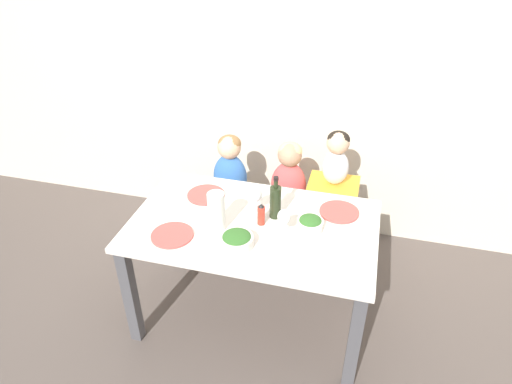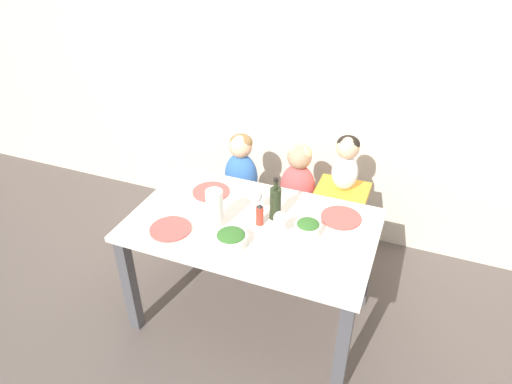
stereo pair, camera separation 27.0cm
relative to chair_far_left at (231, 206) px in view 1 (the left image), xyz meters
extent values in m
plane|color=#564C47|center=(0.36, -0.67, -0.39)|extent=(14.00, 14.00, 0.00)
cube|color=beige|center=(0.36, 0.49, 0.96)|extent=(10.00, 0.06, 2.70)
cube|color=silver|center=(0.36, -0.67, 0.37)|extent=(1.48, 0.89, 0.03)
cube|color=#4C4C51|center=(-0.32, -1.06, -0.02)|extent=(0.07, 0.07, 0.74)
cube|color=#4C4C51|center=(1.04, -1.06, -0.02)|extent=(0.07, 0.07, 0.74)
cube|color=#4C4C51|center=(-0.32, -0.29, -0.02)|extent=(0.07, 0.07, 0.74)
cube|color=#4C4C51|center=(1.04, -0.29, -0.02)|extent=(0.07, 0.07, 0.74)
cylinder|color=silver|center=(-0.14, -0.14, -0.18)|extent=(0.04, 0.04, 0.42)
cylinder|color=silver|center=(0.14, -0.14, -0.18)|extent=(0.04, 0.04, 0.42)
cylinder|color=silver|center=(-0.14, 0.14, -0.18)|extent=(0.04, 0.04, 0.42)
cylinder|color=silver|center=(0.14, 0.14, -0.18)|extent=(0.04, 0.04, 0.42)
cube|color=tan|center=(0.00, 0.00, 0.05)|extent=(0.42, 0.36, 0.05)
cylinder|color=silver|center=(0.31, -0.14, -0.18)|extent=(0.04, 0.04, 0.42)
cylinder|color=silver|center=(0.58, -0.14, -0.18)|extent=(0.04, 0.04, 0.42)
cylinder|color=silver|center=(0.31, 0.14, -0.18)|extent=(0.04, 0.04, 0.42)
cylinder|color=silver|center=(0.58, 0.14, -0.18)|extent=(0.04, 0.04, 0.42)
cube|color=tan|center=(0.45, 0.00, 0.05)|extent=(0.42, 0.36, 0.05)
cylinder|color=silver|center=(0.66, -0.11, -0.05)|extent=(0.04, 0.04, 0.67)
cylinder|color=silver|center=(0.89, -0.11, -0.05)|extent=(0.04, 0.04, 0.67)
cylinder|color=silver|center=(0.66, 0.11, -0.05)|extent=(0.04, 0.04, 0.67)
cylinder|color=silver|center=(0.89, 0.11, -0.05)|extent=(0.04, 0.04, 0.67)
cube|color=gold|center=(0.77, 0.00, 0.30)|extent=(0.36, 0.31, 0.05)
ellipsoid|color=#3366B2|center=(0.00, 0.00, 0.26)|extent=(0.26, 0.19, 0.37)
sphere|color=#D6AD89|center=(0.00, 0.00, 0.51)|extent=(0.17, 0.17, 0.17)
ellipsoid|color=olive|center=(0.00, 0.01, 0.54)|extent=(0.17, 0.16, 0.12)
ellipsoid|color=#C64C4C|center=(0.45, 0.00, 0.26)|extent=(0.26, 0.19, 0.37)
sphere|color=tan|center=(0.45, 0.00, 0.51)|extent=(0.17, 0.17, 0.17)
ellipsoid|color=#DBC684|center=(0.45, 0.01, 0.54)|extent=(0.17, 0.16, 0.12)
ellipsoid|color=silver|center=(0.77, 0.00, 0.46)|extent=(0.18, 0.13, 0.26)
sphere|color=#D6AD89|center=(0.77, 0.00, 0.65)|extent=(0.16, 0.16, 0.16)
ellipsoid|color=black|center=(0.77, 0.01, 0.67)|extent=(0.15, 0.15, 0.11)
cylinder|color=#232D19|center=(0.47, -0.57, 0.49)|extent=(0.07, 0.07, 0.21)
cylinder|color=#232D19|center=(0.47, -0.57, 0.63)|extent=(0.03, 0.03, 0.07)
cylinder|color=black|center=(0.47, -0.57, 0.66)|extent=(0.03, 0.03, 0.02)
cylinder|color=white|center=(0.17, -0.78, 0.51)|extent=(0.10, 0.10, 0.24)
cylinder|color=white|center=(0.56, -0.74, 0.39)|extent=(0.06, 0.06, 0.00)
cylinder|color=white|center=(0.56, -0.74, 0.43)|extent=(0.01, 0.01, 0.08)
ellipsoid|color=white|center=(0.56, -0.74, 0.52)|extent=(0.08, 0.08, 0.09)
cylinder|color=white|center=(0.35, -0.57, 0.39)|extent=(0.06, 0.06, 0.00)
cylinder|color=white|center=(0.35, -0.57, 0.43)|extent=(0.01, 0.01, 0.08)
ellipsoid|color=white|center=(0.35, -0.57, 0.52)|extent=(0.08, 0.08, 0.09)
cylinder|color=silver|center=(0.33, -0.90, 0.42)|extent=(0.19, 0.19, 0.06)
ellipsoid|color=#336628|center=(0.33, -0.90, 0.45)|extent=(0.16, 0.16, 0.04)
cylinder|color=silver|center=(0.70, -0.64, 0.42)|extent=(0.15, 0.15, 0.06)
ellipsoid|color=#336628|center=(0.70, -0.64, 0.45)|extent=(0.13, 0.13, 0.04)
cylinder|color=#D14C47|center=(-0.06, -0.92, 0.39)|extent=(0.25, 0.25, 0.01)
cylinder|color=#D14C47|center=(-0.02, -0.46, 0.39)|extent=(0.25, 0.25, 0.01)
cylinder|color=#D14C47|center=(0.85, -0.43, 0.39)|extent=(0.25, 0.25, 0.01)
cylinder|color=red|center=(0.41, -0.67, 0.45)|extent=(0.05, 0.05, 0.12)
cone|color=black|center=(0.41, -0.67, 0.52)|extent=(0.04, 0.04, 0.02)
camera|label=1|loc=(0.94, -2.80, 2.03)|focal=32.00mm
camera|label=2|loc=(1.20, -2.72, 2.03)|focal=32.00mm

